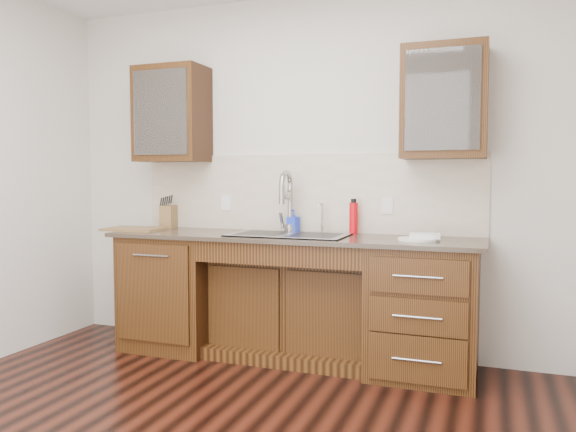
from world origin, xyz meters
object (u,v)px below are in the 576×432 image
(water_bottle, at_px, (353,219))
(plate, at_px, (417,239))
(soap_bottle, at_px, (293,221))
(cutting_board, at_px, (134,229))
(knife_block, at_px, (169,217))

(water_bottle, bearing_deg, plate, -27.04)
(plate, bearing_deg, soap_bottle, 165.48)
(water_bottle, height_order, cutting_board, water_bottle)
(water_bottle, bearing_deg, knife_block, 179.92)
(plate, relative_size, knife_block, 1.40)
(plate, height_order, knife_block, knife_block)
(water_bottle, distance_m, cutting_board, 1.72)
(knife_block, bearing_deg, soap_bottle, -9.36)
(knife_block, relative_size, cutting_board, 0.42)
(plate, height_order, cutting_board, cutting_board)
(water_bottle, relative_size, cutting_board, 0.53)
(plate, relative_size, cutting_board, 0.59)
(soap_bottle, bearing_deg, water_bottle, 9.96)
(soap_bottle, height_order, cutting_board, soap_bottle)
(cutting_board, bearing_deg, plate, 0.95)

